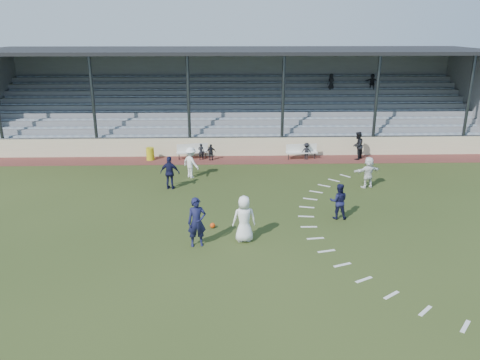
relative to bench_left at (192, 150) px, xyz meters
name	(u,v)px	position (x,y,z in m)	size (l,w,h in m)	color
ground	(242,228)	(2.80, -10.90, -0.58)	(90.00, 90.00, 0.00)	#2D3A17
cinder_track	(236,160)	(2.80, -0.40, -0.57)	(34.00, 2.00, 0.02)	#5B2824
retaining_wall	(236,147)	(2.80, 0.65, 0.02)	(34.00, 0.18, 1.20)	beige
bench_left	(192,150)	(0.00, 0.00, 0.00)	(2.04, 0.85, 0.95)	silver
bench_right	(301,150)	(6.96, -0.27, 0.00)	(2.03, 0.65, 0.95)	silver
trash_bin	(150,154)	(-2.65, -0.26, -0.17)	(0.50, 0.50, 0.79)	gold
football	(213,225)	(1.58, -10.88, -0.47)	(0.23, 0.23, 0.23)	#D3400C
player_white_lead	(244,219)	(2.86, -12.15, 0.35)	(0.92, 0.60, 1.88)	white
player_navy_lead	(197,222)	(1.04, -12.52, 0.39)	(0.71, 0.47, 1.95)	#15163A
player_navy_mid	(339,201)	(7.08, -9.99, 0.22)	(0.78, 0.61, 1.61)	#15163A
player_white_wing	(191,163)	(0.19, -3.91, 0.29)	(1.12, 0.65, 1.74)	white
player_navy_wing	(170,173)	(-0.75, -5.79, 0.29)	(1.02, 0.43, 1.74)	#15163A
player_white_back	(368,172)	(9.59, -5.87, 0.25)	(1.54, 0.49, 1.66)	white
official	(358,146)	(10.49, -0.44, 0.32)	(0.86, 0.67, 1.77)	black
sub_left_near	(201,152)	(0.57, -0.28, -0.04)	(0.38, 0.25, 1.05)	black
sub_left_far	(211,152)	(1.21, -0.46, -0.04)	(0.61, 0.25, 1.04)	black
sub_right	(306,151)	(7.25, -0.41, -0.03)	(0.69, 0.40, 1.07)	black
grandstand	(235,110)	(2.81, 5.36, 1.62)	(34.60, 9.00, 6.61)	gray
penalty_arc	(339,226)	(6.93, -10.90, -0.58)	(3.89, 14.63, 0.01)	silver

